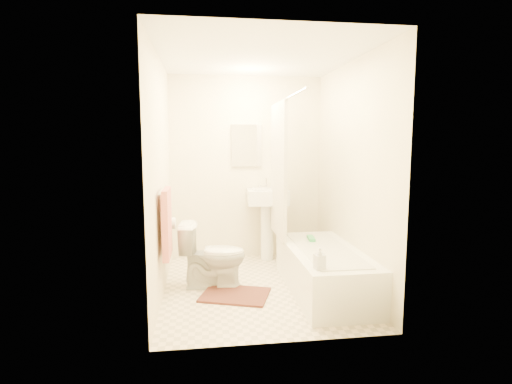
{
  "coord_description": "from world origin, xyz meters",
  "views": [
    {
      "loc": [
        -0.59,
        -4.08,
        1.55
      ],
      "look_at": [
        0.0,
        0.25,
        1.0
      ],
      "focal_mm": 28.0,
      "sensor_mm": 36.0,
      "label": 1
    }
  ],
  "objects": [
    {
      "name": "wall_back",
      "position": [
        0.0,
        1.2,
        1.2
      ],
      "size": [
        2.0,
        0.02,
        2.4
      ],
      "primitive_type": "cube",
      "color": "beige",
      "rests_on": "ground"
    },
    {
      "name": "toilet",
      "position": [
        -0.49,
        0.1,
        0.34
      ],
      "size": [
        0.74,
        0.46,
        0.69
      ],
      "primitive_type": "imported",
      "rotation": [
        0.0,
        0.0,
        1.46
      ],
      "color": "silver",
      "rests_on": "floor"
    },
    {
      "name": "scrub_brush",
      "position": [
        0.61,
        0.18,
        0.47
      ],
      "size": [
        0.09,
        0.23,
        0.04
      ],
      "primitive_type": "cube",
      "rotation": [
        0.0,
        0.0,
        -0.12
      ],
      "color": "green",
      "rests_on": "bathtub"
    },
    {
      "name": "wall_right",
      "position": [
        1.0,
        0.0,
        1.2
      ],
      "size": [
        0.02,
        2.4,
        2.4
      ],
      "primitive_type": "cube",
      "color": "beige",
      "rests_on": "ground"
    },
    {
      "name": "towel_bar",
      "position": [
        -0.96,
        -0.25,
        1.1
      ],
      "size": [
        0.02,
        0.6,
        0.02
      ],
      "primitive_type": "cylinder",
      "rotation": [
        1.57,
        0.0,
        0.0
      ],
      "color": "silver",
      "rests_on": "wall_left"
    },
    {
      "name": "bathtub",
      "position": [
        0.65,
        -0.2,
        0.22
      ],
      "size": [
        0.7,
        1.6,
        0.45
      ],
      "primitive_type": null,
      "color": "white",
      "rests_on": "floor"
    },
    {
      "name": "wall_left",
      "position": [
        -1.0,
        0.0,
        1.2
      ],
      "size": [
        0.02,
        2.4,
        2.4
      ],
      "primitive_type": "cube",
      "color": "beige",
      "rests_on": "ground"
    },
    {
      "name": "bath_mat",
      "position": [
        -0.28,
        -0.21,
        0.01
      ],
      "size": [
        0.78,
        0.68,
        0.02
      ],
      "primitive_type": "cube",
      "rotation": [
        0.0,
        0.0,
        -0.33
      ],
      "color": "#48251D",
      "rests_on": "floor"
    },
    {
      "name": "ceiling",
      "position": [
        0.0,
        0.0,
        2.4
      ],
      "size": [
        2.4,
        2.4,
        0.0
      ],
      "primitive_type": "plane",
      "color": "white",
      "rests_on": "ground"
    },
    {
      "name": "soap_bottle",
      "position": [
        0.41,
        -0.82,
        0.54
      ],
      "size": [
        0.1,
        0.1,
        0.19
      ],
      "primitive_type": "imported",
      "rotation": [
        0.0,
        0.0,
        0.14
      ],
      "color": "white",
      "rests_on": "bathtub"
    },
    {
      "name": "curtain_rod",
      "position": [
        0.3,
        0.1,
        2.0
      ],
      "size": [
        0.03,
        1.7,
        0.03
      ],
      "primitive_type": "cylinder",
      "rotation": [
        1.57,
        0.0,
        0.0
      ],
      "color": "silver",
      "rests_on": "wall_back"
    },
    {
      "name": "towel",
      "position": [
        -0.93,
        -0.25,
        0.78
      ],
      "size": [
        0.06,
        0.45,
        0.66
      ],
      "primitive_type": "cube",
      "color": "#CC7266",
      "rests_on": "towel_bar"
    },
    {
      "name": "floor",
      "position": [
        0.0,
        0.0,
        0.0
      ],
      "size": [
        2.4,
        2.4,
        0.0
      ],
      "primitive_type": "plane",
      "color": "beige",
      "rests_on": "ground"
    },
    {
      "name": "sink",
      "position": [
        0.25,
        0.99,
        0.51
      ],
      "size": [
        0.54,
        0.44,
        1.02
      ],
      "primitive_type": null,
      "rotation": [
        0.0,
        0.0,
        -0.05
      ],
      "color": "white",
      "rests_on": "floor"
    },
    {
      "name": "shower_curtain",
      "position": [
        0.3,
        0.5,
        1.22
      ],
      "size": [
        0.04,
        0.8,
        1.55
      ],
      "primitive_type": "cube",
      "color": "silver",
      "rests_on": "curtain_rod"
    },
    {
      "name": "toilet_paper",
      "position": [
        -0.93,
        0.12,
        0.7
      ],
      "size": [
        0.11,
        0.12,
        0.12
      ],
      "primitive_type": "cylinder",
      "rotation": [
        0.0,
        1.57,
        0.0
      ],
      "color": "white",
      "rests_on": "wall_left"
    },
    {
      "name": "mirror",
      "position": [
        0.0,
        1.18,
        1.5
      ],
      "size": [
        0.4,
        0.03,
        0.55
      ],
      "primitive_type": "cube",
      "color": "white",
      "rests_on": "wall_back"
    }
  ]
}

